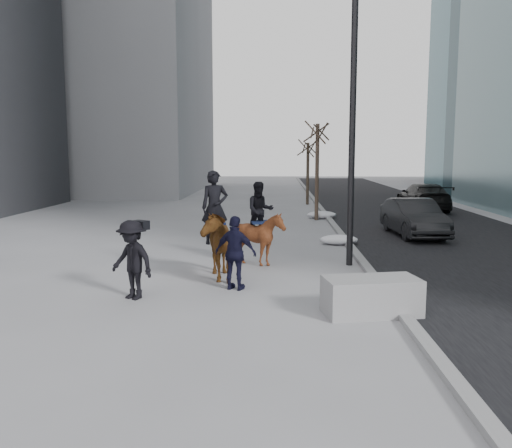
{
  "coord_description": "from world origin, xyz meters",
  "views": [
    {
      "loc": [
        0.5,
        -11.8,
        3.24
      ],
      "look_at": [
        0.0,
        1.2,
        1.5
      ],
      "focal_mm": 38.0,
      "sensor_mm": 36.0,
      "label": 1
    }
  ],
  "objects_px": {
    "planter": "(371,296)",
    "mounted_left": "(214,239)",
    "car_near": "(414,218)",
    "mounted_right": "(260,232)"
  },
  "relations": [
    {
      "from": "car_near",
      "to": "mounted_left",
      "type": "height_order",
      "value": "mounted_left"
    },
    {
      "from": "car_near",
      "to": "mounted_left",
      "type": "distance_m",
      "value": 10.04
    },
    {
      "from": "car_near",
      "to": "mounted_left",
      "type": "xyz_separation_m",
      "value": [
        -6.89,
        -7.3,
        0.31
      ]
    },
    {
      "from": "planter",
      "to": "car_near",
      "type": "relative_size",
      "value": 0.43
    },
    {
      "from": "planter",
      "to": "mounted_left",
      "type": "xyz_separation_m",
      "value": [
        -3.49,
        3.03,
        0.66
      ]
    },
    {
      "from": "car_near",
      "to": "mounted_right",
      "type": "bearing_deg",
      "value": -139.95
    },
    {
      "from": "car_near",
      "to": "mounted_right",
      "type": "height_order",
      "value": "mounted_right"
    },
    {
      "from": "car_near",
      "to": "planter",
      "type": "bearing_deg",
      "value": -112.39
    },
    {
      "from": "mounted_left",
      "to": "car_near",
      "type": "bearing_deg",
      "value": 46.64
    },
    {
      "from": "mounted_left",
      "to": "planter",
      "type": "bearing_deg",
      "value": -40.98
    }
  ]
}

